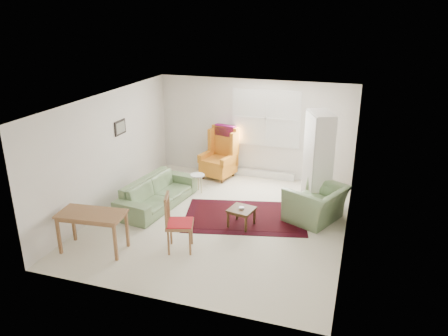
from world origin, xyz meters
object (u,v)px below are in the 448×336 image
(armchair, at_px, (316,200))
(wingback_chair, at_px, (218,153))
(coffee_table, at_px, (241,217))
(sofa, at_px, (157,188))
(stool, at_px, (197,183))
(cabinet, at_px, (318,160))
(desk_chair, at_px, (180,223))
(desk, at_px, (93,232))

(armchair, height_order, wingback_chair, wingback_chair)
(armchair, bearing_deg, coffee_table, -37.35)
(sofa, xyz_separation_m, stool, (0.56, 0.98, -0.20))
(cabinet, relative_size, desk_chair, 1.95)
(armchair, height_order, desk, armchair)
(sofa, distance_m, stool, 1.15)
(sofa, distance_m, cabinet, 3.56)
(wingback_chair, bearing_deg, sofa, -95.41)
(stool, bearing_deg, desk, -104.74)
(sofa, bearing_deg, armchair, -75.81)
(sofa, xyz_separation_m, armchair, (3.40, 0.39, 0.01))
(sofa, height_order, armchair, armchair)
(armchair, relative_size, coffee_table, 2.41)
(coffee_table, distance_m, desk_chair, 1.50)
(armchair, distance_m, cabinet, 0.99)
(armchair, relative_size, stool, 2.50)
(wingback_chair, distance_m, desk, 4.22)
(wingback_chair, height_order, desk, wingback_chair)
(cabinet, bearing_deg, stool, 161.53)
(wingback_chair, distance_m, desk_chair, 3.64)
(sofa, xyz_separation_m, cabinet, (3.30, 1.17, 0.62))
(desk, xyz_separation_m, desk_chair, (1.47, 0.50, 0.17))
(coffee_table, height_order, desk_chair, desk_chair)
(sofa, distance_m, wingback_chair, 2.17)
(stool, bearing_deg, sofa, -119.65)
(desk, relative_size, desk_chair, 1.09)
(stool, bearing_deg, armchair, -11.75)
(sofa, bearing_deg, stool, -22.06)
(desk, bearing_deg, desk_chair, 18.73)
(sofa, relative_size, coffee_table, 4.52)
(wingback_chair, height_order, desk_chair, wingback_chair)
(wingback_chair, xyz_separation_m, coffee_table, (1.31, -2.38, -0.47))
(armchair, xyz_separation_m, cabinet, (-0.09, 0.77, 0.61))
(armchair, bearing_deg, sofa, -59.13)
(armchair, bearing_deg, stool, -77.48)
(coffee_table, bearing_deg, sofa, 170.25)
(cabinet, bearing_deg, sofa, 177.15)
(wingback_chair, xyz_separation_m, stool, (-0.16, -1.05, -0.44))
(coffee_table, bearing_deg, desk, -142.87)
(wingback_chair, relative_size, desk_chair, 1.23)
(sofa, xyz_separation_m, desk, (-0.24, -2.06, -0.06))
(armchair, height_order, cabinet, cabinet)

